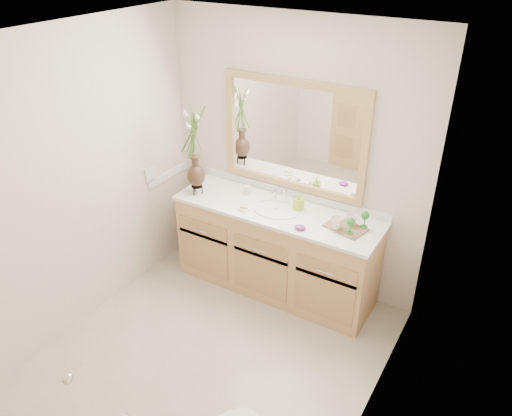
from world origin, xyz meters
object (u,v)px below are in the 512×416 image
Objects in this scene: flower_vase at (194,140)px; tumbler at (247,190)px; soap_bottle at (299,202)px; tray at (345,228)px.

flower_vase is 0.66m from tumbler.
soap_bottle is at bearing -2.09° from tumbler.
flower_vase is 5.42× the size of soap_bottle.
tumbler is (0.39, 0.23, -0.48)m from flower_vase.
tray is at bearing 5.05° from flower_vase.
flower_vase reaches higher than tray.
tray is (0.99, -0.10, -0.03)m from tumbler.
tumbler is 1.00m from tray.
flower_vase is 9.49× the size of tumbler.
tumbler is 0.26× the size of tray.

